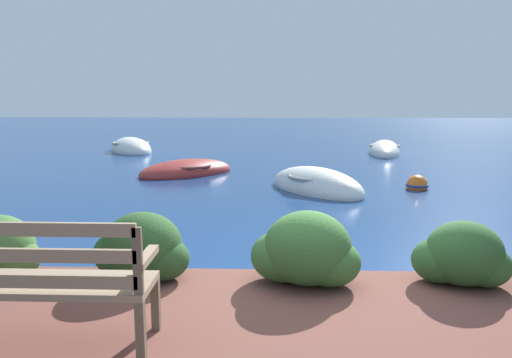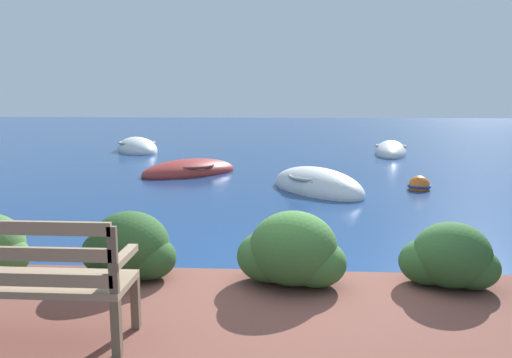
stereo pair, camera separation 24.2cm
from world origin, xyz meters
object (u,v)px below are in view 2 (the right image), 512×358
object	(u,v)px
rowboat_outer	(137,149)
park_bench	(34,277)
rowboat_far	(391,152)
rowboat_mid	(189,171)
mooring_buoy	(419,186)
rowboat_nearest	(317,187)

from	to	relation	value
rowboat_outer	park_bench	bearing A→B (deg)	165.37
rowboat_far	rowboat_mid	bearing A→B (deg)	139.89
park_bench	rowboat_mid	size ratio (longest dim) A/B	0.48
rowboat_outer	rowboat_mid	bearing A→B (deg)	-178.96
park_bench	mooring_buoy	world-z (taller)	park_bench
rowboat_nearest	rowboat_outer	size ratio (longest dim) A/B	0.93
rowboat_mid	mooring_buoy	distance (m)	5.54
rowboat_mid	rowboat_far	world-z (taller)	rowboat_far
rowboat_nearest	rowboat_mid	xyz separation A→B (m)	(-3.08, 2.10, -0.01)
park_bench	rowboat_far	size ratio (longest dim) A/B	0.39
rowboat_outer	mooring_buoy	distance (m)	10.55
rowboat_outer	rowboat_nearest	bearing A→B (deg)	-168.76
rowboat_mid	rowboat_far	size ratio (longest dim) A/B	0.83
rowboat_mid	rowboat_far	bearing A→B (deg)	-3.88
rowboat_far	mooring_buoy	xyz separation A→B (m)	(-0.73, -6.60, 0.01)
park_bench	rowboat_outer	size ratio (longest dim) A/B	0.44
rowboat_far	rowboat_outer	size ratio (longest dim) A/B	1.13
rowboat_nearest	rowboat_far	world-z (taller)	rowboat_nearest
rowboat_mid	rowboat_nearest	bearing A→B (deg)	-76.66
rowboat_mid	rowboat_outer	world-z (taller)	rowboat_outer
rowboat_outer	rowboat_far	bearing A→B (deg)	-120.11
park_bench	rowboat_outer	distance (m)	14.53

